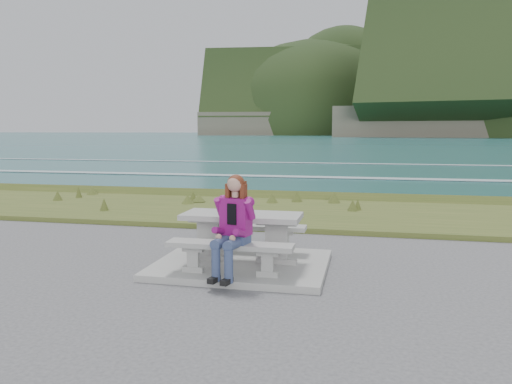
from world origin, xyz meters
The scene contains 8 objects.
concrete_slab centered at (0.00, 0.00, 0.05)m, with size 2.60×2.10×0.10m, color #9E9E99.
picnic_table centered at (0.00, 0.00, 0.68)m, with size 1.80×0.75×0.75m.
bench_landward centered at (0.00, -0.70, 0.45)m, with size 1.80×0.35×0.45m.
bench_seaward centered at (0.00, 0.70, 0.45)m, with size 1.80×0.35×0.45m.
grass_verge centered at (0.00, 5.00, 0.00)m, with size 160.00×4.50×0.22m, color #39511E.
shore_drop centered at (0.00, 7.90, 0.00)m, with size 160.00×0.80×2.20m, color brown.
ocean centered at (0.00, 25.09, -1.74)m, with size 1600.00×1600.00×0.09m.
seated_woman centered at (0.05, -0.83, 0.62)m, with size 0.53×0.76×1.41m.
Camera 1 is at (1.83, -7.28, 2.11)m, focal length 35.00 mm.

